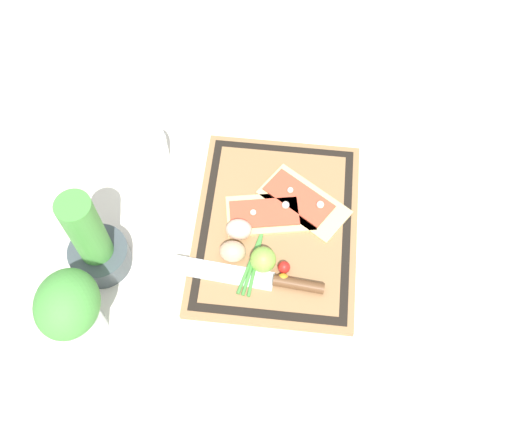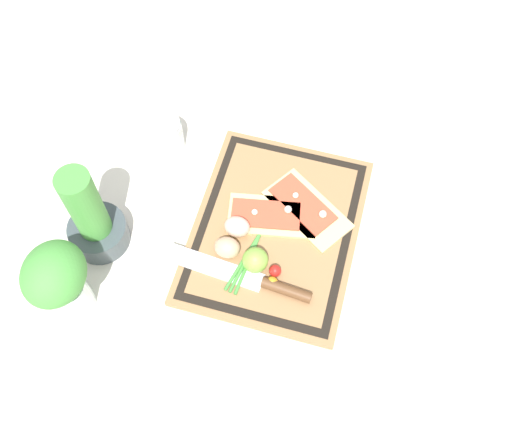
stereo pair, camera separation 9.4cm
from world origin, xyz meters
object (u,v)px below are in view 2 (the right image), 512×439
object	(u,v)px
pizza_slice_near	(307,208)
herb_pot	(93,220)
lime	(255,260)
cherry_tomato_red	(275,271)
egg_brown	(227,247)
herb_glass	(59,280)
pizza_slice_far	(271,215)
egg_pink	(237,227)
knife	(262,282)
sauce_jar	(166,137)
cherry_tomato_yellow	(272,282)

from	to	relation	value
pizza_slice_near	herb_pot	xyz separation A→B (m)	(-0.17, 0.40, 0.06)
lime	cherry_tomato_red	world-z (taller)	lime
egg_brown	herb_glass	world-z (taller)	herb_glass
pizza_slice_far	egg_pink	xyz separation A→B (m)	(-0.05, 0.06, 0.02)
pizza_slice_far	egg_brown	size ratio (longest dim) A/B	3.70
knife	herb_pot	size ratio (longest dim) A/B	1.28
egg_brown	knife	bearing A→B (deg)	-119.35
knife	egg_pink	distance (m)	0.13
knife	cherry_tomato_red	xyz separation A→B (m)	(0.03, -0.02, 0.00)
pizza_slice_far	pizza_slice_near	bearing A→B (deg)	-61.93
pizza_slice_far	lime	bearing A→B (deg)	179.21
knife	egg_pink	size ratio (longest dim) A/B	5.72
knife	sauce_jar	bearing A→B (deg)	47.24
egg_pink	cherry_tomato_yellow	distance (m)	0.14
knife	egg_pink	bearing A→B (deg)	38.88
egg_pink	sauce_jar	distance (m)	0.28
cherry_tomato_yellow	sauce_jar	size ratio (longest dim) A/B	0.25
pizza_slice_far	lime	distance (m)	0.12
pizza_slice_far	sauce_jar	distance (m)	0.30
cherry_tomato_red	egg_pink	bearing A→B (deg)	54.61
egg_brown	herb_pot	bearing A→B (deg)	96.96
lime	herb_pot	distance (m)	0.33
sauce_jar	pizza_slice_far	bearing A→B (deg)	-114.05
cherry_tomato_red	cherry_tomato_yellow	bearing A→B (deg)	-179.25
pizza_slice_near	herb_pot	bearing A→B (deg)	113.35
knife	sauce_jar	size ratio (longest dim) A/B	3.37
cherry_tomato_yellow	herb_glass	xyz separation A→B (m)	(-0.13, 0.36, 0.09)
knife	lime	distance (m)	0.05
pizza_slice_far	herb_pot	size ratio (longest dim) A/B	0.83
egg_brown	herb_glass	bearing A→B (deg)	124.24
sauce_jar	cherry_tomato_yellow	bearing A→B (deg)	-130.48
herb_pot	egg_pink	bearing A→B (deg)	-73.05
knife	cherry_tomato_red	bearing A→B (deg)	-33.62
egg_pink	lime	size ratio (longest dim) A/B	1.02
pizza_slice_far	egg_pink	distance (m)	0.08
lime	sauce_jar	distance (m)	0.36
egg_pink	lime	bearing A→B (deg)	-138.69
egg_pink	cherry_tomato_yellow	world-z (taller)	egg_pink
lime	cherry_tomato_red	xyz separation A→B (m)	(-0.01, -0.04, -0.01)
pizza_slice_near	lime	world-z (taller)	lime
herb_pot	herb_glass	distance (m)	0.15
egg_brown	sauce_jar	world-z (taller)	sauce_jar
cherry_tomato_red	sauce_jar	xyz separation A→B (m)	(0.24, 0.31, 0.01)
herb_glass	pizza_slice_near	bearing A→B (deg)	-51.15
knife	cherry_tomato_yellow	xyz separation A→B (m)	(0.00, -0.02, 0.00)
pizza_slice_near	egg_brown	distance (m)	0.19
pizza_slice_near	lime	distance (m)	0.17
pizza_slice_near	egg_pink	distance (m)	0.15
cherry_tomato_red	egg_brown	bearing A→B (deg)	79.39
pizza_slice_near	knife	xyz separation A→B (m)	(-0.19, 0.05, 0.00)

